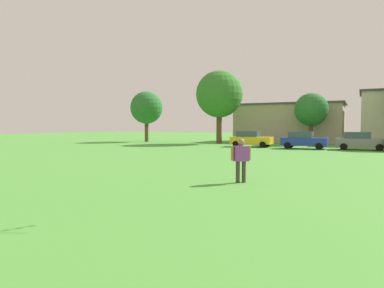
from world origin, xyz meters
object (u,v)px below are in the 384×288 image
at_px(adult_bystander, 241,157).
at_px(parked_car_gray_2, 360,141).
at_px(parked_car_yellow_0, 251,139).
at_px(parked_car_blue_1, 303,140).
at_px(tree_left, 219,94).
at_px(tree_far_left, 146,108).
at_px(tree_right, 311,110).

relative_size(adult_bystander, parked_car_gray_2, 0.41).
xyz_separation_m(parked_car_yellow_0, parked_car_blue_1, (5.53, -0.64, 0.00)).
xyz_separation_m(parked_car_yellow_0, parked_car_gray_2, (10.56, -0.17, 0.00)).
height_order(parked_car_yellow_0, tree_left, tree_left).
xyz_separation_m(adult_bystander, tree_far_left, (-23.06, 27.73, 3.74)).
distance_m(parked_car_yellow_0, tree_left, 9.08).
bearing_deg(parked_car_yellow_0, adult_bystander, -74.28).
height_order(parked_car_yellow_0, parked_car_gray_2, same).
height_order(tree_far_left, tree_left, tree_left).
height_order(adult_bystander, tree_far_left, tree_far_left).
bearing_deg(tree_right, adult_bystander, -87.66).
bearing_deg(tree_left, parked_car_yellow_0, -40.79).
relative_size(parked_car_gray_2, tree_far_left, 0.61).
bearing_deg(tree_far_left, tree_left, -1.18).
distance_m(adult_bystander, parked_car_gray_2, 22.92).
distance_m(parked_car_yellow_0, tree_far_left, 17.85).
height_order(adult_bystander, tree_left, tree_left).
bearing_deg(tree_right, tree_far_left, -173.01).
distance_m(parked_car_yellow_0, parked_car_blue_1, 5.57).
bearing_deg(tree_right, parked_car_yellow_0, -123.78).
bearing_deg(tree_far_left, parked_car_blue_1, -14.32).
relative_size(parked_car_blue_1, tree_right, 0.69).
xyz_separation_m(parked_car_yellow_0, tree_right, (5.15, 7.70, 3.32)).
bearing_deg(adult_bystander, tree_left, -105.75).
bearing_deg(parked_car_blue_1, tree_right, 92.61).
relative_size(adult_bystander, tree_far_left, 0.25).
bearing_deg(parked_car_gray_2, parked_car_blue_1, -174.68).
height_order(parked_car_blue_1, parked_car_gray_2, same).
bearing_deg(tree_left, tree_far_left, 178.82).
relative_size(adult_bystander, parked_car_blue_1, 0.41).
height_order(parked_car_blue_1, tree_left, tree_left).
xyz_separation_m(parked_car_blue_1, tree_left, (-11.09, 5.44, 5.34)).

